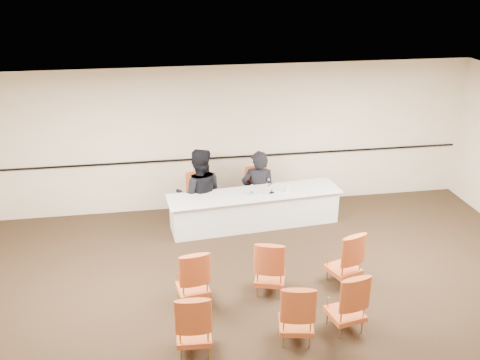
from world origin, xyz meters
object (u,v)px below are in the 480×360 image
Objects in this scene: panelist_main at (258,195)px; aud_chair_front_left at (192,276)px; aud_chair_front_mid at (270,266)px; aud_chair_front_right at (344,257)px; water_bottle at (252,190)px; microphone at (272,187)px; aud_chair_back_mid at (296,311)px; panelist_main_chair at (258,191)px; panelist_second at (200,195)px; panelist_second_chair at (200,198)px; drinking_glass at (267,192)px; aud_chair_back_left at (194,321)px; aud_chair_back_right at (346,300)px; coffee_cup at (287,189)px; panel_table at (255,209)px.

aud_chair_front_left is (-1.60, -2.96, 0.08)m from panelist_main.
panelist_main reaches higher than aud_chair_front_mid.
water_bottle is at bearing 97.00° from aud_chair_front_right.
aud_chair_back_mid is at bearing -111.38° from microphone.
aud_chair_front_mid is at bearing -102.91° from panelist_main_chair.
panelist_main_chair and aud_chair_front_left have the same top height.
aud_chair_front_mid is (1.23, 0.10, 0.00)m from aud_chair_front_left.
aud_chair_front_mid is (0.85, -2.75, -0.05)m from panelist_second.
aud_chair_front_left is 1.00× the size of aud_chair_front_right.
panelist_second_chair reaches higher than drinking_glass.
panelist_second_chair and aud_chair_front_right have the same top height.
aud_chair_back_mid is (-0.27, -4.06, 0.00)m from panelist_main_chair.
aud_chair_front_right is at bearing 20.31° from aud_chair_front_mid.
panelist_second_chair is 1.00× the size of aud_chair_back_left.
aud_chair_back_mid and aud_chair_back_right have the same top height.
panelist_second is 3.40m from aud_chair_front_right.
coffee_cup is (0.45, -0.61, 0.35)m from panelist_main.
aud_chair_back_mid is (0.95, -3.94, 0.00)m from panelist_second_chair.
panelist_second reaches higher than water_bottle.
drinking_glass is 2.33m from aud_chair_front_right.
panelist_second is at bearing 107.89° from aud_chair_front_right.
panelist_second_chair is 1.00× the size of aud_chair_back_right.
water_bottle is (-0.08, -0.07, 0.45)m from panel_table.
drinking_glass is at bearing -164.63° from microphone.
aud_chair_front_left and aud_chair_back_right have the same top height.
panelist_second_chair and aud_chair_back_right have the same top height.
drinking_glass is at bearing 86.39° from aud_chair_back_right.
aud_chair_front_left is 1.23m from aud_chair_front_mid.
aud_chair_back_left is at bearing -169.45° from aud_chair_back_mid.
aud_chair_back_right reaches higher than water_bottle.
panelist_second is at bearing 163.66° from coffee_cup.
water_bottle is 0.23× the size of aud_chair_back_left.
coffee_cup is (1.68, -0.49, 0.22)m from panelist_second.
panelist_main is at bearing 0.00° from panelist_main_chair.
aud_chair_front_left is (-0.38, -2.84, -0.05)m from panelist_second.
aud_chair_front_mid is at bearing -100.26° from panel_table.
aud_chair_front_mid is (-0.43, -2.23, -0.26)m from drinking_glass.
panel_table is 3.45m from aud_chair_back_right.
aud_chair_back_left is at bearing -116.85° from drinking_glass.
panel_table is 1.14m from panelist_second.
panelist_main is 2.02× the size of aud_chair_back_mid.
panelist_second reaches higher than coffee_cup.
aud_chair_back_mid is (-0.09, -3.51, 0.13)m from panel_table.
panelist_main is 19.18× the size of drinking_glass.
coffee_cup is at bearing 40.46° from aud_chair_front_left.
panelist_main is 1.24m from panelist_second.
panelist_main reaches higher than panelist_main_chair.
drinking_glass is at bearing -5.35° from water_bottle.
coffee_cup is (0.63, -0.07, 0.40)m from panel_table.
aud_chair_front_left is at bearing -131.17° from coffee_cup.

